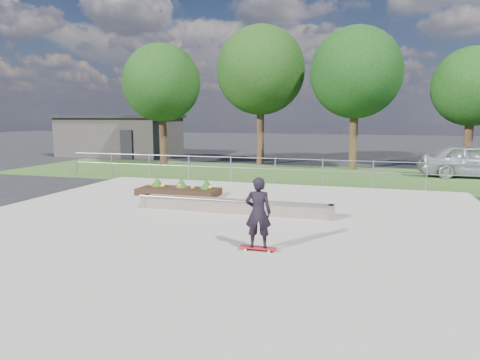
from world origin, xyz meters
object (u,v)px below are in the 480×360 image
object	(u,v)px
planter_bed	(179,190)
skateboarder	(258,213)
grind_ledge	(233,206)
parked_car	(472,161)

from	to	relation	value
planter_bed	skateboarder	size ratio (longest dim) A/B	1.85
grind_ledge	planter_bed	bearing A→B (deg)	140.87
grind_ledge	parked_car	distance (m)	13.81
planter_bed	parked_car	distance (m)	14.26
skateboarder	planter_bed	bearing A→B (deg)	128.11
grind_ledge	skateboarder	world-z (taller)	skateboarder
planter_bed	parked_car	bearing A→B (deg)	36.40
grind_ledge	parked_car	world-z (taller)	parked_car
planter_bed	skateboarder	distance (m)	7.18
planter_bed	parked_car	size ratio (longest dim) A/B	0.63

